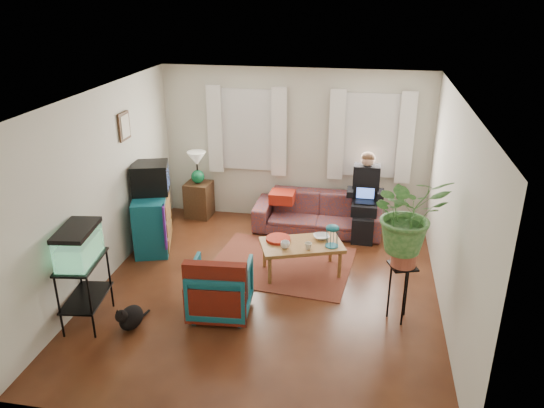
% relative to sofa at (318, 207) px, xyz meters
% --- Properties ---
extents(floor, '(4.50, 5.00, 0.01)m').
position_rel_sofa_xyz_m(floor, '(-0.47, -2.05, -0.41)').
color(floor, '#4F2B14').
rests_on(floor, ground).
extents(ceiling, '(4.50, 5.00, 0.01)m').
position_rel_sofa_xyz_m(ceiling, '(-0.47, -2.05, 2.19)').
color(ceiling, white).
rests_on(ceiling, wall_back).
extents(wall_back, '(4.50, 0.01, 2.60)m').
position_rel_sofa_xyz_m(wall_back, '(-0.47, 0.45, 0.89)').
color(wall_back, silver).
rests_on(wall_back, floor).
extents(wall_front, '(4.50, 0.01, 2.60)m').
position_rel_sofa_xyz_m(wall_front, '(-0.47, -4.55, 0.89)').
color(wall_front, silver).
rests_on(wall_front, floor).
extents(wall_left, '(0.01, 5.00, 2.60)m').
position_rel_sofa_xyz_m(wall_left, '(-2.72, -2.05, 0.89)').
color(wall_left, silver).
rests_on(wall_left, floor).
extents(wall_right, '(0.01, 5.00, 2.60)m').
position_rel_sofa_xyz_m(wall_right, '(1.78, -2.05, 0.89)').
color(wall_right, silver).
rests_on(wall_right, floor).
extents(window_left, '(1.08, 0.04, 1.38)m').
position_rel_sofa_xyz_m(window_left, '(-1.27, 0.43, 1.14)').
color(window_left, white).
rests_on(window_left, wall_back).
extents(window_right, '(1.08, 0.04, 1.38)m').
position_rel_sofa_xyz_m(window_right, '(0.78, 0.43, 1.14)').
color(window_right, white).
rests_on(window_right, wall_back).
extents(curtains_left, '(1.36, 0.06, 1.50)m').
position_rel_sofa_xyz_m(curtains_left, '(-1.27, 0.35, 1.14)').
color(curtains_left, white).
rests_on(curtains_left, wall_back).
extents(curtains_right, '(1.36, 0.06, 1.50)m').
position_rel_sofa_xyz_m(curtains_right, '(0.78, 0.35, 1.14)').
color(curtains_right, white).
rests_on(curtains_right, wall_back).
extents(picture_frame, '(0.04, 0.32, 0.40)m').
position_rel_sofa_xyz_m(picture_frame, '(-2.69, -1.20, 1.54)').
color(picture_frame, '#3D2616').
rests_on(picture_frame, wall_left).
extents(area_rug, '(2.15, 1.80, 0.01)m').
position_rel_sofa_xyz_m(area_rug, '(-0.39, -1.31, -0.40)').
color(area_rug, brown).
rests_on(area_rug, floor).
extents(sofa, '(2.10, 0.85, 0.82)m').
position_rel_sofa_xyz_m(sofa, '(0.00, 0.00, 0.00)').
color(sofa, brown).
rests_on(sofa, floor).
extents(seated_person, '(0.53, 0.65, 1.25)m').
position_rel_sofa_xyz_m(seated_person, '(0.75, -0.01, 0.21)').
color(seated_person, black).
rests_on(seated_person, sofa).
extents(side_table, '(0.45, 0.45, 0.62)m').
position_rel_sofa_xyz_m(side_table, '(-2.12, 0.20, -0.10)').
color(side_table, '#402B18').
rests_on(side_table, floor).
extents(table_lamp, '(0.34, 0.34, 0.57)m').
position_rel_sofa_xyz_m(table_lamp, '(-2.12, 0.20, 0.48)').
color(table_lamp, white).
rests_on(table_lamp, side_table).
extents(dresser, '(0.75, 1.07, 0.87)m').
position_rel_sofa_xyz_m(dresser, '(-2.46, -1.08, 0.03)').
color(dresser, '#115D69').
rests_on(dresser, floor).
extents(crt_tv, '(0.65, 0.62, 0.47)m').
position_rel_sofa_xyz_m(crt_tv, '(-2.47, -0.98, 0.70)').
color(crt_tv, black).
rests_on(crt_tv, dresser).
extents(aquarium_stand, '(0.51, 0.79, 0.83)m').
position_rel_sofa_xyz_m(aquarium_stand, '(-2.47, -3.12, 0.01)').
color(aquarium_stand, black).
rests_on(aquarium_stand, floor).
extents(aquarium, '(0.46, 0.72, 0.44)m').
position_rel_sofa_xyz_m(aquarium, '(-2.47, -3.12, 0.64)').
color(aquarium, '#7FD899').
rests_on(aquarium, aquarium_stand).
extents(black_cat, '(0.34, 0.45, 0.34)m').
position_rel_sofa_xyz_m(black_cat, '(-1.90, -3.16, -0.24)').
color(black_cat, black).
rests_on(black_cat, floor).
extents(armchair, '(0.78, 0.73, 0.75)m').
position_rel_sofa_xyz_m(armchair, '(-0.94, -2.65, -0.04)').
color(armchair, '#115266').
rests_on(armchair, floor).
extents(serape_throw, '(0.76, 0.23, 0.61)m').
position_rel_sofa_xyz_m(serape_throw, '(-0.91, -2.93, 0.12)').
color(serape_throw, '#9E0A0A').
rests_on(serape_throw, armchair).
extents(coffee_table, '(1.27, 0.96, 0.47)m').
position_rel_sofa_xyz_m(coffee_table, '(-0.08, -1.49, -0.18)').
color(coffee_table, brown).
rests_on(coffee_table, floor).
extents(cup_a, '(0.16, 0.16, 0.10)m').
position_rel_sofa_xyz_m(cup_a, '(-0.29, -1.67, 0.11)').
color(cup_a, white).
rests_on(cup_a, coffee_table).
extents(cup_b, '(0.13, 0.13, 0.10)m').
position_rel_sofa_xyz_m(cup_b, '(0.03, -1.64, 0.11)').
color(cup_b, beige).
rests_on(cup_b, coffee_table).
extents(bowl, '(0.28, 0.28, 0.06)m').
position_rel_sofa_xyz_m(bowl, '(0.18, -1.29, 0.09)').
color(bowl, white).
rests_on(bowl, coffee_table).
extents(snack_tray, '(0.45, 0.45, 0.04)m').
position_rel_sofa_xyz_m(snack_tray, '(-0.42, -1.45, 0.08)').
color(snack_tray, '#B21414').
rests_on(snack_tray, coffee_table).
extents(birdcage, '(0.24, 0.24, 0.33)m').
position_rel_sofa_xyz_m(birdcage, '(0.34, -1.50, 0.22)').
color(birdcage, '#115B6B').
rests_on(birdcage, coffee_table).
extents(plant_stand, '(0.40, 0.40, 0.75)m').
position_rel_sofa_xyz_m(plant_stand, '(1.24, -2.39, -0.03)').
color(plant_stand, black).
rests_on(plant_stand, floor).
extents(potted_plant, '(1.05, 0.98, 0.95)m').
position_rel_sofa_xyz_m(potted_plant, '(1.24, -2.39, 0.86)').
color(potted_plant, '#599947').
rests_on(potted_plant, plant_stand).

